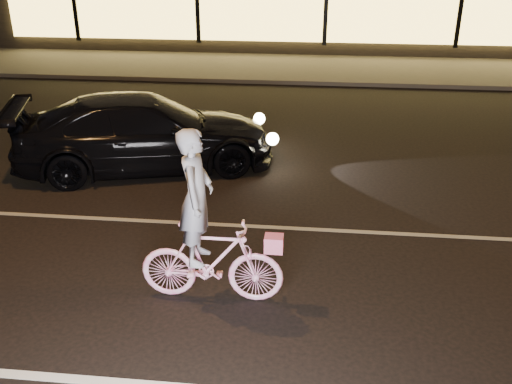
# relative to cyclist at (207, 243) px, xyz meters

# --- Properties ---
(ground) EXTENTS (90.00, 90.00, 0.00)m
(ground) POSITION_rel_cyclist_xyz_m (1.41, -0.06, -0.79)
(ground) COLOR black
(ground) RESTS_ON ground
(lane_stripe_far) EXTENTS (60.00, 0.10, 0.01)m
(lane_stripe_far) POSITION_rel_cyclist_xyz_m (1.41, 1.94, -0.79)
(lane_stripe_far) COLOR gray
(lane_stripe_far) RESTS_ON ground
(sidewalk) EXTENTS (30.00, 4.00, 0.12)m
(sidewalk) POSITION_rel_cyclist_xyz_m (1.41, 12.94, -0.73)
(sidewalk) COLOR #383533
(sidewalk) RESTS_ON ground
(cyclist) EXTENTS (1.76, 0.61, 2.22)m
(cyclist) POSITION_rel_cyclist_xyz_m (0.00, 0.00, 0.00)
(cyclist) COLOR #FB44A5
(cyclist) RESTS_ON ground
(sedan) EXTENTS (5.22, 3.30, 1.41)m
(sedan) POSITION_rel_cyclist_xyz_m (-1.97, 4.16, -0.09)
(sedan) COLOR black
(sedan) RESTS_ON ground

